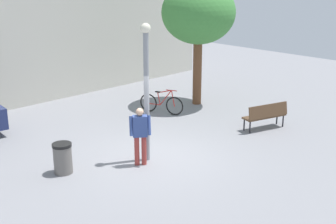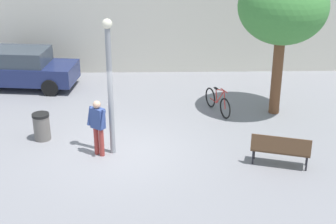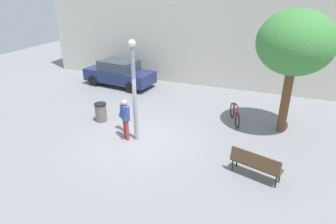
% 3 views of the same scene
% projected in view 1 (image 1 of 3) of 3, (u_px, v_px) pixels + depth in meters
% --- Properties ---
extents(ground_plane, '(36.00, 36.00, 0.00)m').
position_uv_depth(ground_plane, '(152.00, 158.00, 13.48)').
color(ground_plane, gray).
extents(building_facade, '(19.67, 2.00, 7.13)m').
position_uv_depth(building_facade, '(7.00, 15.00, 18.13)').
color(building_facade, beige).
rests_on(building_facade, ground_plane).
extents(lamppost, '(0.28, 0.28, 3.93)m').
position_uv_depth(lamppost, '(146.00, 85.00, 12.70)').
color(lamppost, gray).
rests_on(lamppost, ground_plane).
extents(person_by_lamppost, '(0.61, 0.53, 1.67)m').
position_uv_depth(person_by_lamppost, '(140.00, 132.00, 12.73)').
color(person_by_lamppost, '#9E3833').
rests_on(person_by_lamppost, ground_plane).
extents(park_bench, '(1.67, 0.91, 0.92)m').
position_uv_depth(park_bench, '(266.00, 114.00, 15.71)').
color(park_bench, '#513823').
rests_on(park_bench, ground_plane).
extents(plaza_tree, '(2.89, 2.89, 4.90)m').
position_uv_depth(plaza_tree, '(198.00, 13.00, 17.80)').
color(plaza_tree, brown).
rests_on(plaza_tree, ground_plane).
extents(bicycle_red, '(0.70, 1.71, 0.97)m').
position_uv_depth(bicycle_red, '(162.00, 104.00, 17.50)').
color(bicycle_red, black).
rests_on(bicycle_red, ground_plane).
extents(trash_bin, '(0.52, 0.52, 0.85)m').
position_uv_depth(trash_bin, '(63.00, 158.00, 12.37)').
color(trash_bin, '#66605B').
rests_on(trash_bin, ground_plane).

